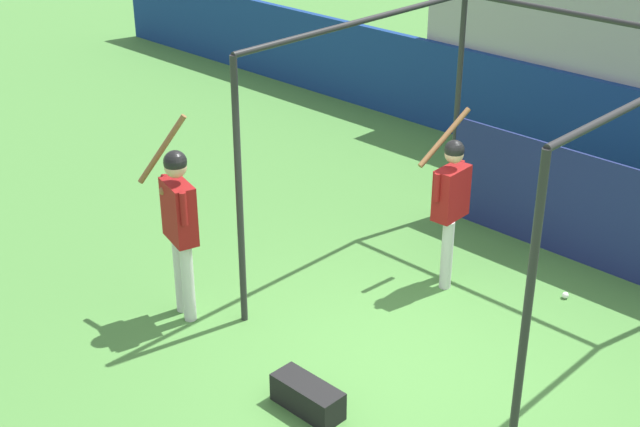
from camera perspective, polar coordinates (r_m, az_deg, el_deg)
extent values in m
plane|color=#477F38|center=(8.81, 5.08, -9.65)|extent=(60.00, 60.00, 0.00)
cube|color=maroon|center=(14.39, 10.34, 10.87)|extent=(0.45, 0.40, 0.10)
cube|color=maroon|center=(14.48, 10.83, 11.87)|extent=(0.45, 0.06, 0.40)
cube|color=maroon|center=(14.10, 12.20, 10.40)|extent=(0.45, 0.40, 0.10)
cube|color=maroon|center=(14.20, 12.69, 11.42)|extent=(0.45, 0.06, 0.40)
cube|color=maroon|center=(13.83, 14.13, 9.90)|extent=(0.45, 0.40, 0.10)
cube|color=maroon|center=(13.93, 14.62, 10.93)|extent=(0.45, 0.06, 0.40)
cube|color=maroon|center=(13.58, 16.12, 9.36)|extent=(0.45, 0.40, 0.10)
cube|color=maroon|center=(13.67, 16.62, 10.42)|extent=(0.45, 0.06, 0.40)
cube|color=maroon|center=(13.34, 18.19, 8.80)|extent=(0.45, 0.40, 0.10)
cube|color=maroon|center=(13.44, 18.68, 9.87)|extent=(0.45, 0.06, 0.40)
cube|color=maroon|center=(14.95, 12.26, 12.86)|extent=(0.45, 0.40, 0.10)
cube|color=maroon|center=(14.67, 14.09, 12.43)|extent=(0.45, 0.40, 0.10)
cube|color=maroon|center=(14.41, 15.99, 11.97)|extent=(0.45, 0.40, 0.10)
cube|color=maroon|center=(14.52, 16.46, 12.95)|extent=(0.45, 0.06, 0.40)
cube|color=maroon|center=(14.17, 17.94, 11.48)|extent=(0.45, 0.40, 0.10)
cube|color=maroon|center=(14.28, 18.42, 12.48)|extent=(0.45, 0.06, 0.40)
cylinder|color=#282828|center=(8.80, -5.19, 1.08)|extent=(0.07, 0.07, 2.86)
cylinder|color=#282828|center=(6.94, 13.03, -6.93)|extent=(0.07, 0.07, 2.86)
cylinder|color=#282828|center=(11.29, 8.77, 6.63)|extent=(0.07, 0.07, 2.86)
cylinder|color=#282828|center=(9.52, 2.81, 12.23)|extent=(0.06, 3.60, 0.06)
cylinder|color=#282828|center=(10.08, 17.01, 11.93)|extent=(3.28, 0.06, 0.06)
cube|color=navy|center=(10.77, 15.46, 0.61)|extent=(3.21, 0.03, 1.34)
cylinder|color=silver|center=(9.92, 8.12, -2.63)|extent=(0.14, 0.14, 0.82)
cylinder|color=silver|center=(10.12, 8.17, -2.02)|extent=(0.14, 0.14, 0.82)
cube|color=maroon|center=(9.71, 8.40, 1.32)|extent=(0.24, 0.44, 0.58)
sphere|color=tan|center=(9.53, 8.58, 3.79)|extent=(0.21, 0.21, 0.21)
sphere|color=black|center=(9.51, 8.60, 4.05)|extent=(0.22, 0.22, 0.22)
cylinder|color=maroon|center=(9.50, 7.50, 1.68)|extent=(0.07, 0.07, 0.32)
cylinder|color=maroon|center=(9.85, 8.99, 2.48)|extent=(0.07, 0.07, 0.32)
cylinder|color=brown|center=(9.86, 7.97, 4.85)|extent=(0.15, 0.75, 0.55)
sphere|color=brown|center=(9.74, 9.37, 2.87)|extent=(0.08, 0.08, 0.08)
cylinder|color=silver|center=(9.33, -8.45, -4.37)|extent=(0.16, 0.16, 0.90)
cylinder|color=silver|center=(9.49, -8.93, -3.81)|extent=(0.16, 0.16, 0.90)
cube|color=maroon|center=(9.05, -9.01, 0.11)|extent=(0.50, 0.34, 0.64)
sphere|color=tan|center=(8.85, -9.23, 2.97)|extent=(0.22, 0.22, 0.22)
sphere|color=black|center=(8.83, -9.26, 3.27)|extent=(0.24, 0.24, 0.24)
cylinder|color=maroon|center=(8.77, -8.73, 0.30)|extent=(0.09, 0.09, 0.35)
cylinder|color=maroon|center=(9.19, -9.87, 1.43)|extent=(0.09, 0.09, 0.35)
cylinder|color=brown|center=(9.14, -10.08, 4.07)|extent=(0.40, 0.45, 0.74)
sphere|color=brown|center=(9.06, -10.01, 1.43)|extent=(0.08, 0.08, 0.08)
cube|color=black|center=(8.16, -0.80, -11.64)|extent=(0.70, 0.28, 0.28)
sphere|color=white|center=(10.16, 15.43, -5.06)|extent=(0.07, 0.07, 0.07)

